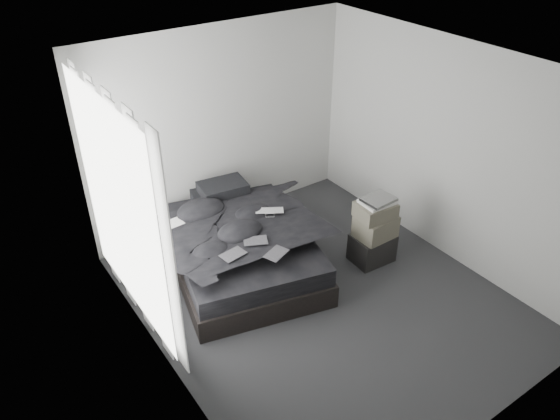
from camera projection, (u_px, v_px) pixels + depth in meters
floor at (321, 298)px, 6.12m from camera, size 3.60×4.20×0.01m
ceiling at (333, 70)px, 4.73m from camera, size 3.60×4.20×0.01m
wall_back at (221, 128)px, 6.88m from camera, size 3.60×0.01×2.60m
wall_front at (508, 321)px, 3.96m from camera, size 3.60×0.01×2.60m
wall_left at (158, 262)px, 4.55m from camera, size 0.01×4.20×2.60m
wall_right at (447, 153)px, 6.29m from camera, size 0.01×4.20×2.60m
window_left at (120, 209)px, 5.16m from camera, size 0.02×2.00×2.30m
curtain_left at (126, 214)px, 5.22m from camera, size 0.06×2.12×2.48m
bed at (242, 259)px, 6.48m from camera, size 1.99×2.36×0.28m
mattress at (241, 242)px, 6.35m from camera, size 1.92×2.28×0.22m
duvet at (242, 228)px, 6.19m from camera, size 1.88×2.06×0.24m
pillow_lower at (218, 197)px, 6.87m from camera, size 0.70×0.55×0.14m
pillow_upper at (223, 188)px, 6.80m from camera, size 0.62×0.47×0.13m
laptop at (270, 208)px, 6.31m from camera, size 0.39×0.35×0.03m
comic_a at (233, 249)px, 5.66m from camera, size 0.28×0.20×0.01m
comic_b at (255, 235)px, 5.86m from camera, size 0.31×0.26×0.01m
comic_c at (276, 247)px, 5.66m from camera, size 0.30×0.25×0.01m
side_stand at (174, 247)px, 6.40m from camera, size 0.38×0.38×0.63m
papers at (172, 224)px, 6.23m from camera, size 0.26×0.20×0.01m
floor_books at (152, 280)px, 6.25m from camera, size 0.18×0.24×0.16m
box_lower at (372, 248)px, 6.62m from camera, size 0.50×0.40×0.35m
box_mid at (376, 226)px, 6.45m from camera, size 0.45×0.36×0.27m
box_upper at (375, 210)px, 6.32m from camera, size 0.46×0.39×0.19m
art_book_white at (377, 202)px, 6.27m from camera, size 0.38×0.31×0.04m
art_book_snake at (379, 199)px, 6.25m from camera, size 0.37×0.30×0.03m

